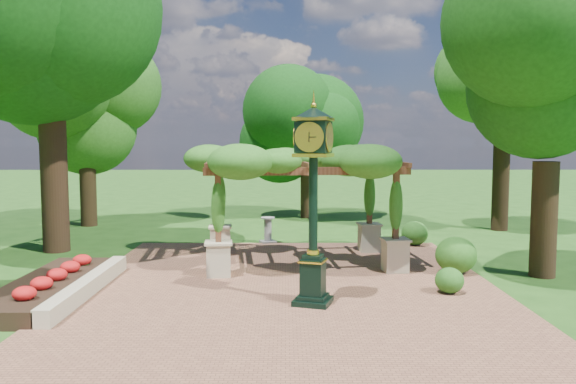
{
  "coord_description": "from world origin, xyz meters",
  "views": [
    {
      "loc": [
        -0.07,
        -12.13,
        3.49
      ],
      "look_at": [
        0.0,
        2.5,
        2.2
      ],
      "focal_mm": 35.0,
      "sensor_mm": 36.0,
      "label": 1
    }
  ],
  "objects": [
    {
      "name": "tree_north",
      "position": [
        0.94,
        13.87,
        4.22
      ],
      "size": [
        4.11,
        4.11,
        6.14
      ],
      "color": "#342314",
      "rests_on": "ground"
    },
    {
      "name": "tree_west_far",
      "position": [
        -8.33,
        11.31,
        5.3
      ],
      "size": [
        4.57,
        4.57,
        7.71
      ],
      "color": "#302112",
      "rests_on": "ground"
    },
    {
      "name": "shrub_back",
      "position": [
        4.3,
        6.58,
        0.44
      ],
      "size": [
        1.05,
        1.05,
        0.81
      ],
      "primitive_type": "ellipsoid",
      "rotation": [
        0.0,
        0.0,
        0.19
      ],
      "color": "#265819",
      "rests_on": "brick_plaza"
    },
    {
      "name": "pergola",
      "position": [
        0.4,
        3.86,
        2.82
      ],
      "size": [
        5.76,
        3.94,
        3.43
      ],
      "rotation": [
        0.0,
        0.0,
        0.1
      ],
      "color": "#C5B792",
      "rests_on": "brick_plaza"
    },
    {
      "name": "shrub_mid",
      "position": [
        4.45,
        2.48,
        0.52
      ],
      "size": [
        1.38,
        1.38,
        0.97
      ],
      "primitive_type": "ellipsoid",
      "rotation": [
        0.0,
        0.0,
        0.35
      ],
      "color": "#265A19",
      "rests_on": "brick_plaza"
    },
    {
      "name": "shrub_front",
      "position": [
        3.7,
        0.5,
        0.34
      ],
      "size": [
        0.69,
        0.69,
        0.59
      ],
      "primitive_type": "ellipsoid",
      "rotation": [
        0.0,
        0.0,
        0.06
      ],
      "color": "#235518",
      "rests_on": "brick_plaza"
    },
    {
      "name": "pedestal_clock",
      "position": [
        0.52,
        -0.35,
        2.57
      ],
      "size": [
        1.06,
        1.06,
        4.28
      ],
      "rotation": [
        0.0,
        0.0,
        -0.31
      ],
      "color": "black",
      "rests_on": "brick_plaza"
    },
    {
      "name": "sundial",
      "position": [
        -0.68,
        7.14,
        0.4
      ],
      "size": [
        0.64,
        0.64,
        0.92
      ],
      "rotation": [
        0.0,
        0.0,
        0.32
      ],
      "color": "gray",
      "rests_on": "ground"
    },
    {
      "name": "flower_bed",
      "position": [
        -5.5,
        0.5,
        0.18
      ],
      "size": [
        1.5,
        5.0,
        0.36
      ],
      "primitive_type": "cube",
      "color": "red",
      "rests_on": "ground"
    },
    {
      "name": "tree_west_near",
      "position": [
        -7.44,
        5.75,
        7.43
      ],
      "size": [
        5.8,
        5.8,
        10.81
      ],
      "color": "#342114",
      "rests_on": "ground"
    },
    {
      "name": "ground",
      "position": [
        0.0,
        0.0,
        0.0
      ],
      "size": [
        120.0,
        120.0,
        0.0
      ],
      "primitive_type": "plane",
      "color": "#1E4714",
      "rests_on": "ground"
    },
    {
      "name": "border_wall",
      "position": [
        -4.6,
        0.5,
        0.2
      ],
      "size": [
        0.35,
        5.0,
        0.4
      ],
      "primitive_type": "cube",
      "color": "#C6B793",
      "rests_on": "ground"
    },
    {
      "name": "tree_east_near",
      "position": [
        6.65,
        2.27,
        5.33
      ],
      "size": [
        4.48,
        4.48,
        7.76
      ],
      "color": "#362415",
      "rests_on": "ground"
    },
    {
      "name": "tree_east_far",
      "position": [
        8.5,
        10.05,
        6.1
      ],
      "size": [
        3.7,
        3.7,
        8.91
      ],
      "color": "black",
      "rests_on": "ground"
    },
    {
      "name": "brick_plaza",
      "position": [
        0.0,
        1.0,
        0.02
      ],
      "size": [
        10.0,
        12.0,
        0.04
      ],
      "primitive_type": "cube",
      "color": "brown",
      "rests_on": "ground"
    }
  ]
}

